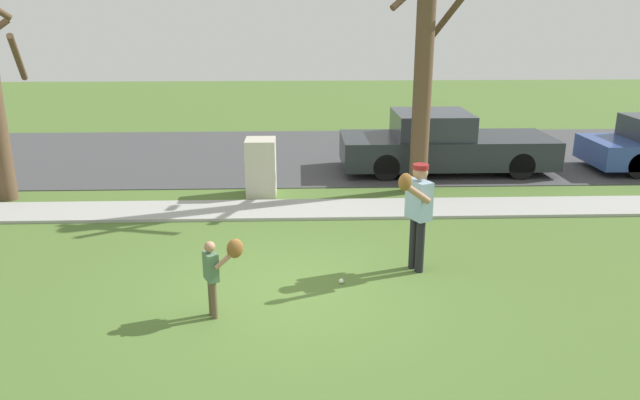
# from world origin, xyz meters

# --- Properties ---
(ground_plane) EXTENTS (48.00, 48.00, 0.00)m
(ground_plane) POSITION_xyz_m (0.00, 3.50, 0.00)
(ground_plane) COLOR #4C6B2D
(sidewalk_strip) EXTENTS (36.00, 1.20, 0.06)m
(sidewalk_strip) POSITION_xyz_m (0.00, 3.60, 0.03)
(sidewalk_strip) COLOR #A3A39E
(sidewalk_strip) RESTS_ON ground
(road_surface) EXTENTS (36.00, 6.80, 0.02)m
(road_surface) POSITION_xyz_m (0.00, 8.60, 0.01)
(road_surface) COLOR #424244
(road_surface) RESTS_ON ground
(person_adult) EXTENTS (0.62, 0.81, 1.69)m
(person_adult) POSITION_xyz_m (1.92, 0.60, 1.06)
(person_adult) COLOR black
(person_adult) RESTS_ON ground
(person_child) EXTENTS (0.57, 0.35, 1.10)m
(person_child) POSITION_xyz_m (-0.92, -0.77, 0.71)
(person_child) COLOR brown
(person_child) RESTS_ON ground
(baseball) EXTENTS (0.07, 0.07, 0.07)m
(baseball) POSITION_xyz_m (0.75, 0.17, 0.04)
(baseball) COLOR white
(baseball) RESTS_ON ground
(utility_cabinet) EXTENTS (0.64, 0.71, 1.24)m
(utility_cabinet) POSITION_xyz_m (-0.68, 4.77, 0.62)
(utility_cabinet) COLOR beige
(utility_cabinet) RESTS_ON ground
(street_tree_near) EXTENTS (1.85, 1.89, 5.87)m
(street_tree_near) POSITION_xyz_m (2.80, 4.94, 3.10)
(street_tree_near) COLOR brown
(street_tree_near) RESTS_ON ground
(parked_pickup_dark) EXTENTS (5.20, 1.95, 1.48)m
(parked_pickup_dark) POSITION_xyz_m (3.74, 6.65, 0.67)
(parked_pickup_dark) COLOR #23282D
(parked_pickup_dark) RESTS_ON road_surface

